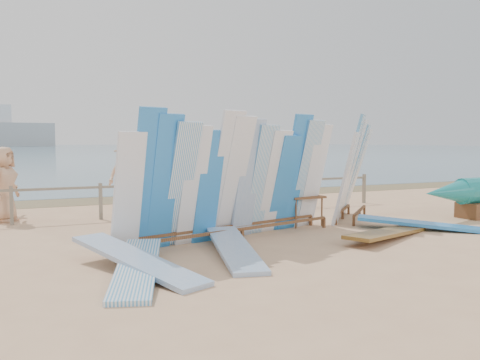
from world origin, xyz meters
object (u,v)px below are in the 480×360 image
flat_board_c (387,238)px  beachgoer_7 (242,171)px  flat_board_d (421,230)px  beachgoer_5 (156,174)px  vendor_table (304,210)px  flat_board_a (137,273)px  main_surfboard_rack (236,182)px  stroller (272,190)px  beach_chair_right (171,200)px  beachgoer_4 (182,176)px  side_surfboard_rack (352,173)px  flat_board_b (234,256)px  flat_board_e (137,276)px  beach_chair_left (158,204)px  beachgoer_0 (4,184)px  beachgoer_6 (208,180)px  beachgoer_2 (5,185)px  beachgoer_3 (126,173)px  beachgoer_9 (269,174)px

flat_board_c → beachgoer_7: bearing=-28.6°
flat_board_d → beachgoer_5: beachgoer_5 is taller
vendor_table → flat_board_d: bearing=-36.9°
flat_board_d → flat_board_a: 6.56m
main_surfboard_rack → stroller: bearing=40.2°
beach_chair_right → beachgoer_4: beachgoer_4 is taller
side_surfboard_rack → beachgoer_4: (-2.81, 4.73, -0.30)m
flat_board_c → beachgoer_4: beachgoer_4 is taller
beach_chair_right → beachgoer_5: size_ratio=0.51×
main_surfboard_rack → flat_board_b: (-0.62, -1.33, -1.13)m
main_surfboard_rack → beachgoer_4: size_ratio=2.94×
main_surfboard_rack → beachgoer_7: main_surfboard_rack is taller
vendor_table → beachgoer_7: bearing=77.3°
beachgoer_7 → beach_chair_right: bearing=84.8°
flat_board_e → flat_board_d: flat_board_e is taller
beach_chair_left → flat_board_b: bearing=-90.5°
side_surfboard_rack → beachgoer_0: side_surfboard_rack is taller
flat_board_a → beachgoer_6: bearing=37.8°
beachgoer_2 → beach_chair_right: bearing=-123.1°
side_surfboard_rack → beachgoer_7: 5.73m
beachgoer_5 → beachgoer_3: beachgoer_3 is taller
stroller → beachgoer_0: bearing=-179.3°
main_surfboard_rack → beachgoer_5: size_ratio=3.09×
flat_board_c → beachgoer_2: size_ratio=1.77×
stroller → flat_board_b: bearing=-125.2°
flat_board_a → stroller: stroller is taller
flat_board_a → beachgoer_2: 7.70m
flat_board_a → beachgoer_3: (1.59, 8.34, 0.93)m
flat_board_d → beachgoer_7: 7.63m
flat_board_e → stroller: size_ratio=2.44×
beachgoer_4 → beachgoer_7: size_ratio=0.94×
flat_board_c → flat_board_a: bearing=71.3°
vendor_table → flat_board_d: vendor_table is taller
flat_board_a → stroller: bearing=25.4°
side_surfboard_rack → beachgoer_3: size_ratio=1.37×
flat_board_a → beachgoer_7: 10.28m
beachgoer_7 → beachgoer_3: bearing=55.3°
main_surfboard_rack → flat_board_e: 3.28m
main_surfboard_rack → beachgoer_5: bearing=71.7°
beach_chair_left → beachgoer_3: (-0.37, 2.38, 0.70)m
flat_board_e → beachgoer_4: size_ratio=1.58×
flat_board_b → flat_board_a: flat_board_a is taller
flat_board_d → beachgoer_3: bearing=73.8°
beachgoer_9 → beachgoer_4: bearing=-129.0°
beachgoer_5 → beachgoer_2: (-4.64, -2.01, -0.05)m
vendor_table → stroller: same height
stroller → beachgoer_0: beachgoer_0 is taller
flat_board_c → beachgoer_0: beachgoer_0 is taller
beach_chair_left → beachgoer_0: size_ratio=0.45×
flat_board_c → side_surfboard_rack: bearing=-44.6°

